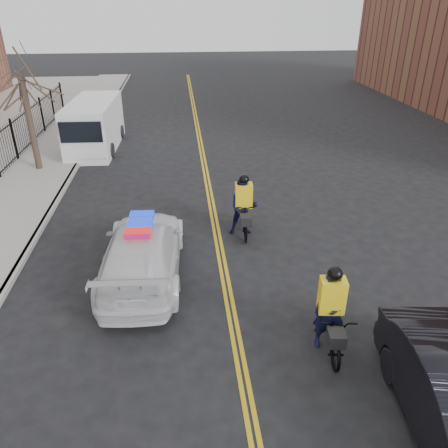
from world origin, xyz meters
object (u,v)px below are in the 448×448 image
police_cruiser (143,251)px  cargo_van (94,126)px  cyclist_near (329,320)px  cyclist_far (243,211)px

police_cruiser → cargo_van: bearing=-72.8°
cargo_van → cyclist_near: (7.52, -15.59, -0.46)m
cyclist_near → cyclist_far: size_ratio=1.05×
police_cruiser → cyclist_near: 5.44m
police_cruiser → cyclist_far: cyclist_far is taller
cyclist_near → cargo_van: bearing=123.0°
police_cruiser → cargo_van: cargo_van is taller
police_cruiser → cyclist_far: (3.17, 2.19, 0.05)m
police_cruiser → cyclist_far: size_ratio=2.57×
cyclist_near → cyclist_far: 5.64m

